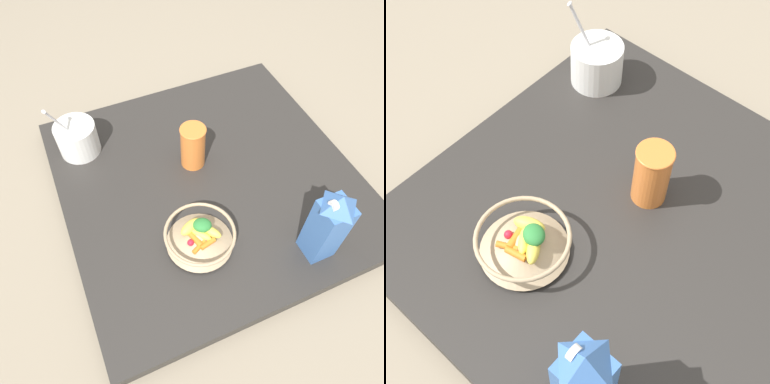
# 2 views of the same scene
# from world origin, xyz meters

# --- Properties ---
(ground_plane) EXTENTS (6.00, 6.00, 0.00)m
(ground_plane) POSITION_xyz_m (0.00, 0.00, 0.00)
(ground_plane) COLOR gray
(countertop) EXTENTS (0.93, 0.93, 0.05)m
(countertop) POSITION_xyz_m (0.00, 0.00, 0.02)
(countertop) COLOR #2D2B28
(countertop) RESTS_ON ground_plane
(fruit_bowl) EXTENTS (0.20, 0.20, 0.08)m
(fruit_bowl) POSITION_xyz_m (0.21, -0.13, 0.09)
(fruit_bowl) COLOR tan
(fruit_bowl) RESTS_ON countertop
(milk_carton) EXTENTS (0.08, 0.08, 0.26)m
(milk_carton) POSITION_xyz_m (0.36, 0.17, 0.18)
(milk_carton) COLOR #3D6BB2
(milk_carton) RESTS_ON countertop
(yogurt_tub) EXTENTS (0.14, 0.14, 0.23)m
(yogurt_tub) POSITION_xyz_m (-0.29, -0.35, 0.11)
(yogurt_tub) COLOR white
(yogurt_tub) RESTS_ON countertop
(drinking_cup) EXTENTS (0.08, 0.08, 0.15)m
(drinking_cup) POSITION_xyz_m (-0.08, -0.02, 0.13)
(drinking_cup) COLOR orange
(drinking_cup) RESTS_ON countertop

